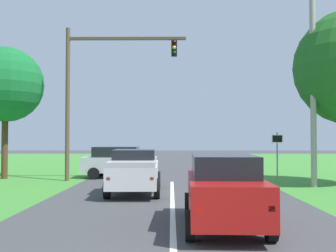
# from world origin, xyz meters

# --- Properties ---
(ground_plane) EXTENTS (120.00, 120.00, 0.00)m
(ground_plane) POSITION_xyz_m (0.00, 9.09, 0.00)
(ground_plane) COLOR #424244
(red_suv_near) EXTENTS (2.18, 4.62, 1.92)m
(red_suv_near) POSITION_xyz_m (1.36, 5.40, 1.02)
(red_suv_near) COLOR #9E1411
(red_suv_near) RESTS_ON ground_plane
(pickup_truck_lead) EXTENTS (2.27, 5.18, 1.88)m
(pickup_truck_lead) POSITION_xyz_m (-1.62, 11.73, 0.97)
(pickup_truck_lead) COLOR silver
(pickup_truck_lead) RESTS_ON ground_plane
(traffic_light) EXTENTS (6.73, 0.40, 8.55)m
(traffic_light) POSITION_xyz_m (-4.24, 16.63, 5.53)
(traffic_light) COLOR brown
(traffic_light) RESTS_ON ground_plane
(keep_moving_sign) EXTENTS (0.60, 0.09, 2.69)m
(keep_moving_sign) POSITION_xyz_m (5.67, 16.02, 1.71)
(keep_moving_sign) COLOR gray
(keep_moving_sign) RESTS_ON ground_plane
(crossing_suv_far) EXTENTS (4.41, 2.25, 1.85)m
(crossing_suv_far) POSITION_xyz_m (-3.18, 18.35, 0.96)
(crossing_suv_far) COLOR silver
(crossing_suv_far) RESTS_ON ground_plane
(utility_pole_right) EXTENTS (0.28, 0.28, 9.64)m
(utility_pole_right) POSITION_xyz_m (6.89, 13.96, 4.82)
(utility_pole_right) COLOR #9E998E
(utility_pole_right) RESTS_ON ground_plane
(extra_tree_1) EXTENTS (4.41, 4.41, 7.73)m
(extra_tree_1) POSITION_xyz_m (-9.79, 17.72, 5.50)
(extra_tree_1) COLOR #4C351E
(extra_tree_1) RESTS_ON ground_plane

